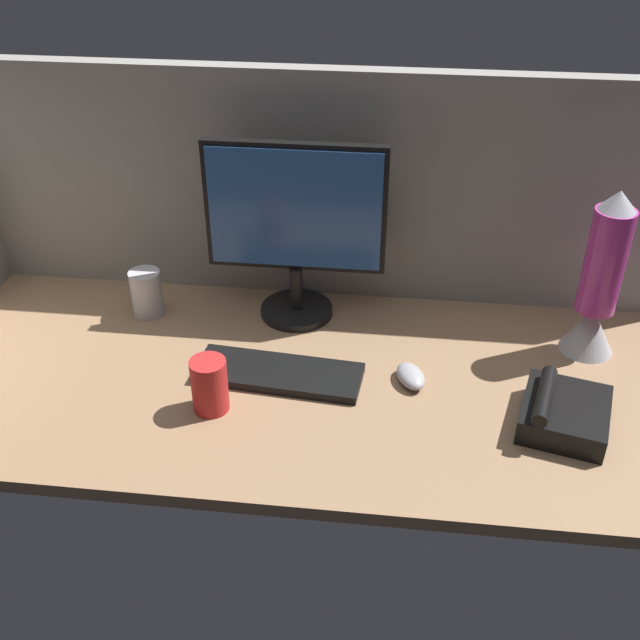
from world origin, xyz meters
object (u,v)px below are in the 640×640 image
object	(u,v)px
keyboard	(279,373)
lava_lamp	(599,287)
monitor	(295,224)
mug_steel	(147,293)
desk_phone	(563,413)
mug_red_plastic	(210,385)
mouse	(410,376)

from	to	relation	value
keyboard	lava_lamp	distance (cm)	74.12
monitor	mug_steel	distance (cm)	41.76
keyboard	desk_phone	xyz separation A→B (cm)	(60.19, -9.12, 2.19)
mug_red_plastic	lava_lamp	bearing A→B (deg)	20.93
mouse	mug_red_plastic	bearing A→B (deg)	176.73
keyboard	desk_phone	size ratio (longest dim) A/B	1.64
mug_steel	mug_red_plastic	world-z (taller)	mug_red_plastic
mouse	mug_steel	bearing A→B (deg)	140.79
mug_steel	lava_lamp	xyz separation A→B (cm)	(106.57, -3.26, 10.97)
mouse	lava_lamp	bearing A→B (deg)	1.82
desk_phone	mug_steel	bearing A→B (deg)	161.96
keyboard	mug_red_plastic	world-z (taller)	mug_red_plastic
mug_steel	mug_red_plastic	size ratio (longest dim) A/B	0.97
keyboard	mug_red_plastic	xyz separation A→B (cm)	(-12.38, -12.23, 5.07)
keyboard	mug_steel	xyz separation A→B (cm)	(-36.76, 22.46, 4.86)
mug_steel	lava_lamp	size ratio (longest dim) A/B	0.29
monitor	desk_phone	xyz separation A→B (cm)	(59.96, -36.38, -21.43)
mug_red_plastic	desk_phone	xyz separation A→B (cm)	(72.57, 3.11, -2.88)
lava_lamp	desk_phone	world-z (taller)	lava_lamp
desk_phone	monitor	bearing A→B (deg)	148.75
keyboard	mug_steel	size ratio (longest dim) A/B	3.16
monitor	mouse	size ratio (longest dim) A/B	4.63
mug_steel	lava_lamp	bearing A→B (deg)	-1.75
keyboard	mouse	distance (cm)	29.24
lava_lamp	desk_phone	bearing A→B (deg)	-108.77
mug_steel	mouse	bearing A→B (deg)	-17.58
desk_phone	lava_lamp	bearing A→B (deg)	71.23
mug_red_plastic	lava_lamp	xyz separation A→B (cm)	(82.19, 31.43, 10.77)
desk_phone	mouse	bearing A→B (deg)	160.98
mug_steel	desk_phone	size ratio (longest dim) A/B	0.52
mouse	mug_steel	size ratio (longest dim) A/B	0.82
monitor	lava_lamp	size ratio (longest dim) A/B	1.11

